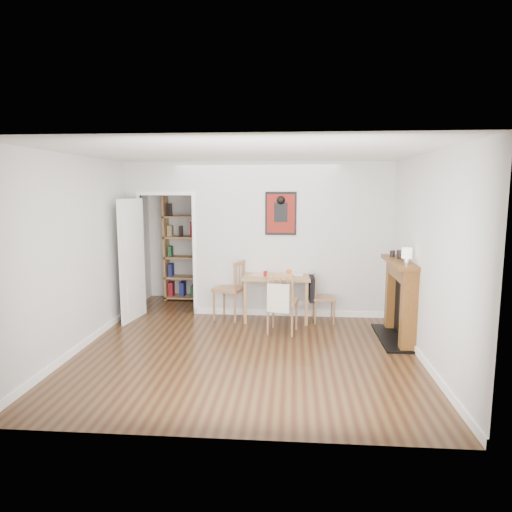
# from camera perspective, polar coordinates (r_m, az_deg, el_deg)

# --- Properties ---
(ground) EXTENTS (5.20, 5.20, 0.00)m
(ground) POSITION_cam_1_polar(r_m,az_deg,el_deg) (6.66, -0.83, -10.52)
(ground) COLOR #4E3519
(ground) RESTS_ON ground
(room_shell) EXTENTS (5.20, 5.20, 5.20)m
(room_shell) POSITION_cam_1_polar(r_m,az_deg,el_deg) (7.67, 0.84, 1.97)
(room_shell) COLOR silver
(room_shell) RESTS_ON ground
(dining_table) EXTENTS (1.09, 0.70, 0.75)m
(dining_table) POSITION_cam_1_polar(r_m,az_deg,el_deg) (7.52, 2.58, -3.12)
(dining_table) COLOR #A37B4C
(dining_table) RESTS_ON ground
(chair_left) EXTENTS (0.62, 0.62, 0.98)m
(chair_left) POSITION_cam_1_polar(r_m,az_deg,el_deg) (7.62, -3.37, -4.23)
(chair_left) COLOR #9C6C48
(chair_left) RESTS_ON ground
(chair_right) EXTENTS (0.46, 0.41, 0.78)m
(chair_right) POSITION_cam_1_polar(r_m,az_deg,el_deg) (7.52, 8.34, -5.16)
(chair_right) COLOR #9C6C48
(chair_right) RESTS_ON ground
(chair_front) EXTENTS (0.55, 0.60, 0.95)m
(chair_front) POSITION_cam_1_polar(r_m,az_deg,el_deg) (6.90, 3.30, -5.69)
(chair_front) COLOR #9C6C48
(chair_front) RESTS_ON ground
(bookshelf) EXTENTS (0.88, 0.35, 2.08)m
(bookshelf) POSITION_cam_1_polar(r_m,az_deg,el_deg) (8.97, -8.61, 1.08)
(bookshelf) COLOR #A37B4C
(bookshelf) RESTS_ON ground
(fireplace) EXTENTS (0.45, 1.25, 1.16)m
(fireplace) POSITION_cam_1_polar(r_m,az_deg,el_deg) (6.87, 17.66, -4.97)
(fireplace) COLOR brown
(fireplace) RESTS_ON ground
(red_glass) EXTENTS (0.07, 0.07, 0.09)m
(red_glass) POSITION_cam_1_polar(r_m,az_deg,el_deg) (7.40, 1.20, -2.24)
(red_glass) COLOR maroon
(red_glass) RESTS_ON dining_table
(orange_fruit) EXTENTS (0.09, 0.09, 0.09)m
(orange_fruit) POSITION_cam_1_polar(r_m,az_deg,el_deg) (7.60, 4.11, -1.99)
(orange_fruit) COLOR #FC590D
(orange_fruit) RESTS_ON dining_table
(placemat) EXTENTS (0.50, 0.43, 0.00)m
(placemat) POSITION_cam_1_polar(r_m,az_deg,el_deg) (7.55, 1.01, -2.36)
(placemat) COLOR beige
(placemat) RESTS_ON dining_table
(notebook) EXTENTS (0.36, 0.28, 0.02)m
(notebook) POSITION_cam_1_polar(r_m,az_deg,el_deg) (7.61, 4.68, -2.26)
(notebook) COLOR silver
(notebook) RESTS_ON dining_table
(mantel_lamp) EXTENTS (0.14, 0.14, 0.22)m
(mantel_lamp) POSITION_cam_1_polar(r_m,az_deg,el_deg) (6.41, 18.34, 0.24)
(mantel_lamp) COLOR silver
(mantel_lamp) RESTS_ON fireplace
(ceramic_jar_a) EXTENTS (0.10, 0.10, 0.12)m
(ceramic_jar_a) POSITION_cam_1_polar(r_m,az_deg,el_deg) (6.89, 17.59, 0.19)
(ceramic_jar_a) COLOR black
(ceramic_jar_a) RESTS_ON fireplace
(ceramic_jar_b) EXTENTS (0.08, 0.08, 0.09)m
(ceramic_jar_b) POSITION_cam_1_polar(r_m,az_deg,el_deg) (7.06, 16.69, 0.30)
(ceramic_jar_b) COLOR black
(ceramic_jar_b) RESTS_ON fireplace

